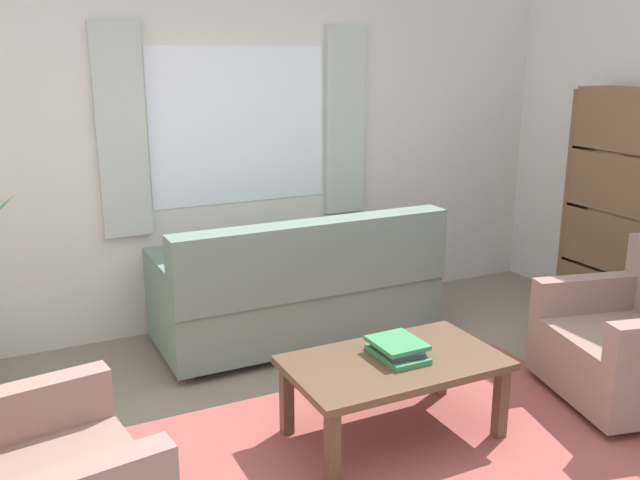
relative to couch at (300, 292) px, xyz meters
name	(u,v)px	position (x,y,z in m)	size (l,w,h in m)	color
ground_plane	(402,466)	(-0.18, -1.59, -0.37)	(6.24, 6.24, 0.00)	gray
wall_back	(237,146)	(-0.18, 0.67, 0.93)	(5.32, 0.12, 2.60)	silver
window_with_curtains	(241,126)	(-0.18, 0.59, 1.08)	(1.98, 0.07, 1.40)	white
area_rug	(402,465)	(-0.18, -1.59, -0.36)	(2.70, 1.88, 0.01)	#9E4C47
couch	(300,292)	(0.00, 0.00, 0.00)	(1.90, 0.82, 0.92)	slate
armchair_right	(639,342)	(1.41, -1.60, -0.01)	(0.99, 1.00, 0.88)	gray
coffee_table	(394,370)	(-0.08, -1.33, 0.01)	(1.10, 0.64, 0.44)	brown
book_stack_on_table	(398,349)	(-0.04, -1.31, 0.11)	(0.24, 0.32, 0.08)	#387F4C
bookshelf	(629,212)	(2.17, -0.81, 0.51)	(0.30, 0.94, 1.72)	brown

